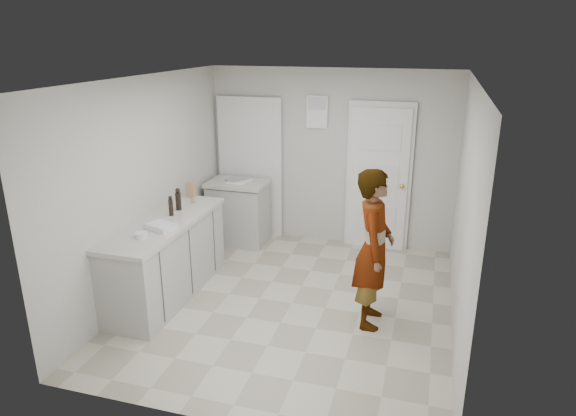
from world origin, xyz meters
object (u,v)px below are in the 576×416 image
(oil_cruet_b, at_px, (171,206))
(baking_dish, at_px, (161,227))
(person, at_px, (374,249))
(cake_mix_box, at_px, (191,190))
(spice_jar, at_px, (193,200))
(egg_bowl, at_px, (141,235))
(oil_cruet_a, at_px, (178,200))

(oil_cruet_b, height_order, baking_dish, oil_cruet_b)
(oil_cruet_b, bearing_deg, baking_dish, -76.12)
(baking_dish, bearing_deg, oil_cruet_b, 103.88)
(person, xyz_separation_m, cake_mix_box, (-2.46, 0.84, 0.18))
(spice_jar, bearing_deg, egg_bowl, -89.99)
(cake_mix_box, distance_m, egg_bowl, 1.41)
(oil_cruet_a, distance_m, egg_bowl, 0.91)
(baking_dish, bearing_deg, person, 7.15)
(oil_cruet_b, relative_size, egg_bowl, 1.84)
(person, bearing_deg, oil_cruet_a, 78.38)
(spice_jar, bearing_deg, cake_mix_box, 122.56)
(cake_mix_box, height_order, egg_bowl, cake_mix_box)
(person, relative_size, egg_bowl, 12.99)
(cake_mix_box, xyz_separation_m, egg_bowl, (0.13, -1.41, -0.07))
(cake_mix_box, bearing_deg, spice_jar, -55.32)
(baking_dish, distance_m, egg_bowl, 0.29)
(oil_cruet_a, xyz_separation_m, oil_cruet_b, (0.01, -0.21, -0.01))
(spice_jar, bearing_deg, oil_cruet_b, -93.59)
(cake_mix_box, xyz_separation_m, oil_cruet_a, (0.09, -0.50, 0.03))
(baking_dish, bearing_deg, egg_bowl, -104.14)
(cake_mix_box, bearing_deg, person, -16.73)
(cake_mix_box, relative_size, spice_jar, 2.76)
(person, bearing_deg, spice_jar, 71.35)
(oil_cruet_a, bearing_deg, person, -8.18)
(person, height_order, baking_dish, person)
(oil_cruet_a, xyz_separation_m, egg_bowl, (0.05, -0.91, -0.10))
(person, distance_m, cake_mix_box, 2.61)
(baking_dish, height_order, egg_bowl, baking_dish)
(spice_jar, bearing_deg, person, -15.21)
(oil_cruet_a, bearing_deg, spice_jar, 81.23)
(baking_dish, bearing_deg, oil_cruet_a, 100.55)
(cake_mix_box, relative_size, egg_bowl, 1.52)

